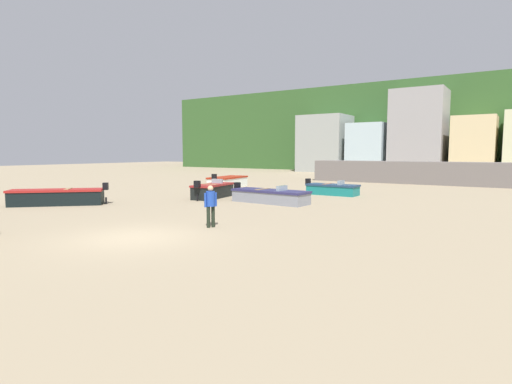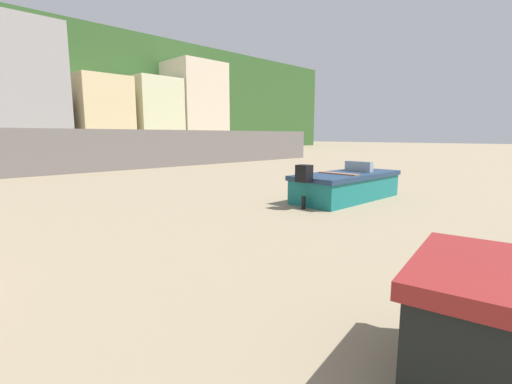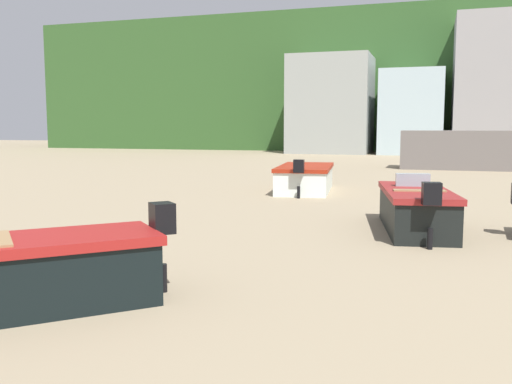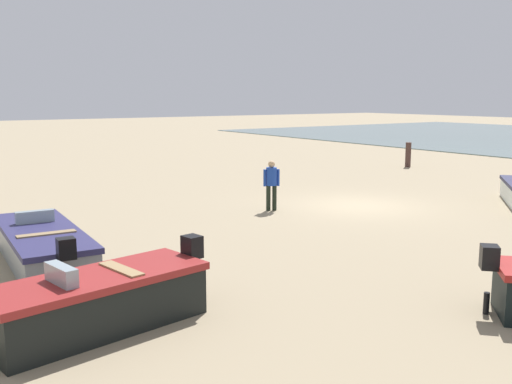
% 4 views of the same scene
% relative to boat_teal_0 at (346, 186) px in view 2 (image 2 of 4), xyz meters
% --- Properties ---
extents(harbor_pier, '(21.06, 2.40, 2.02)m').
position_rel_boat_teal_0_xyz_m(harbor_pier, '(3.52, 13.41, 0.63)').
color(harbor_pier, '#69625E').
rests_on(harbor_pier, ground).
extents(townhouse_centre_left, '(6.47, 6.36, 10.86)m').
position_rel_boat_teal_0_xyz_m(townhouse_centre_left, '(-0.80, 30.59, 5.05)').
color(townhouse_centre_left, gray).
rests_on(townhouse_centre_left, ground).
extents(townhouse_centre, '(4.73, 5.84, 7.16)m').
position_rel_boat_teal_0_xyz_m(townhouse_centre, '(5.68, 30.33, 3.20)').
color(townhouse_centre, '#D5BE8B').
rests_on(townhouse_centre, ground).
extents(townhouse_right, '(4.78, 5.37, 7.57)m').
position_rel_boat_teal_0_xyz_m(townhouse_right, '(11.15, 30.09, 3.41)').
color(townhouse_right, beige).
rests_on(townhouse_right, ground).
extents(townhouse_far_right, '(5.91, 5.35, 9.93)m').
position_rel_boat_teal_0_xyz_m(townhouse_far_right, '(16.75, 30.08, 4.58)').
color(townhouse_far_right, beige).
rests_on(townhouse_far_right, ground).
extents(boat_teal_0, '(3.73, 1.44, 1.04)m').
position_rel_boat_teal_0_xyz_m(boat_teal_0, '(0.00, 0.00, 0.00)').
color(boat_teal_0, '#16726F').
rests_on(boat_teal_0, ground).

